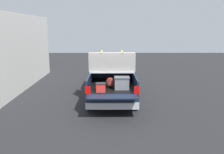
% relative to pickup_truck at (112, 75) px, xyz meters
% --- Properties ---
extents(ground_plane, '(40.00, 40.00, 0.00)m').
position_rel_pickup_truck_xyz_m(ground_plane, '(-0.37, 0.00, -0.97)').
color(ground_plane, '#262628').
extents(pickup_truck, '(6.05, 2.06, 2.23)m').
position_rel_pickup_truck_xyz_m(pickup_truck, '(0.00, 0.00, 0.00)').
color(pickup_truck, '#162138').
rests_on(pickup_truck, ground_plane).
extents(building_facade, '(8.86, 0.36, 3.95)m').
position_rel_pickup_truck_xyz_m(building_facade, '(1.55, 4.76, 1.01)').
color(building_facade, silver).
rests_on(building_facade, ground_plane).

